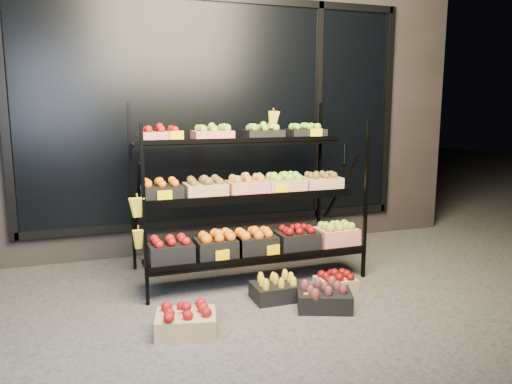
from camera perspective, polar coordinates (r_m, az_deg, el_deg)
name	(u,v)px	position (r m, az deg, el deg)	size (l,w,h in m)	color
ground	(271,297)	(4.41, 1.69, -11.90)	(24.00, 24.00, 0.00)	#514F4C
building	(199,96)	(6.57, -6.56, 10.82)	(6.00, 2.08, 3.50)	#2D2826
display_rack	(247,196)	(4.73, -1.02, -0.44)	(2.18, 1.02, 1.69)	black
tag_floor_b	(312,305)	(4.12, 6.36, -12.67)	(0.13, 0.01, 0.12)	#FFC800
floor_crate_left	(186,320)	(3.76, -8.02, -14.30)	(0.49, 0.41, 0.21)	tan
floor_crate_midleft	(277,288)	(4.33, 2.36, -10.94)	(0.41, 0.30, 0.21)	black
floor_crate_midright	(336,281)	(4.57, 9.09, -10.06)	(0.35, 0.26, 0.18)	tan
floor_crate_right	(324,297)	(4.18, 7.79, -11.77)	(0.52, 0.45, 0.21)	black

